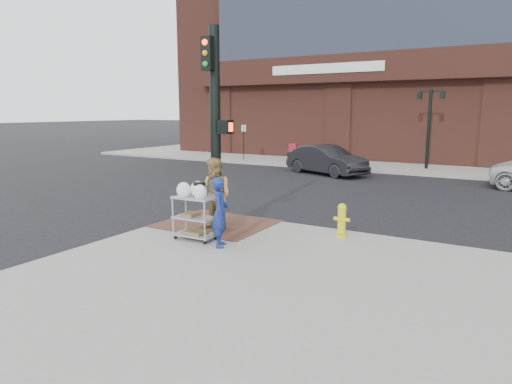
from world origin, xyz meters
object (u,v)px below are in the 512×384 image
Objects in this scene: traffic_signal_pole at (215,122)px; sedan_dark at (326,160)px; woman_blue at (220,212)px; fire_hydrant at (342,220)px; lamp_post at (429,120)px; utility_cart at (195,214)px; pedestrian_tan at (215,195)px.

traffic_signal_pole is 11.83m from sedan_dark.
fire_hydrant is at bearing -73.41° from woman_blue.
lamp_post is at bearing -24.71° from sedan_dark.
lamp_post is 5.80m from sedan_dark.
utility_cart is (0.33, -1.33, -2.07)m from traffic_signal_pole.
traffic_signal_pole is 2.68m from woman_blue.
lamp_post is at bearing 92.75° from fire_hydrant.
lamp_post is 15.93m from pedestrian_tan.
traffic_signal_pole is at bearing 130.27° from pedestrian_tan.
lamp_post is 16.80m from utility_cart.
lamp_post is at bearing -33.38° from woman_blue.
lamp_post reaches higher than fire_hydrant.
lamp_post reaches higher than utility_cart.
pedestrian_tan is at bearing 10.97° from woman_blue.
lamp_post is at bearing 80.76° from traffic_signal_pole.
fire_hydrant is at bearing 28.13° from pedestrian_tan.
woman_blue is at bearing -52.45° from traffic_signal_pole.
sedan_dark is at bearing 98.39° from utility_cart.
pedestrian_tan reaches higher than sedan_dark.
woman_blue reaches higher than sedan_dark.
utility_cart is (1.90, -12.86, 0.05)m from sedan_dark.
utility_cart reaches higher than sedan_dark.
utility_cart is at bearing 50.67° from woman_blue.
woman_blue is at bearing -134.60° from fire_hydrant.
lamp_post is 0.80× the size of traffic_signal_pole.
pedestrian_tan is (0.30, -0.48, -1.77)m from traffic_signal_pole.
traffic_signal_pole is 1.86m from pedestrian_tan.
traffic_signal_pole is at bearing -169.61° from fire_hydrant.
sedan_dark is at bearing 97.75° from traffic_signal_pole.
woman_blue is 0.84× the size of pedestrian_tan.
traffic_signal_pole is 2.48m from utility_cart.
sedan_dark is at bearing 106.73° from pedestrian_tan.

